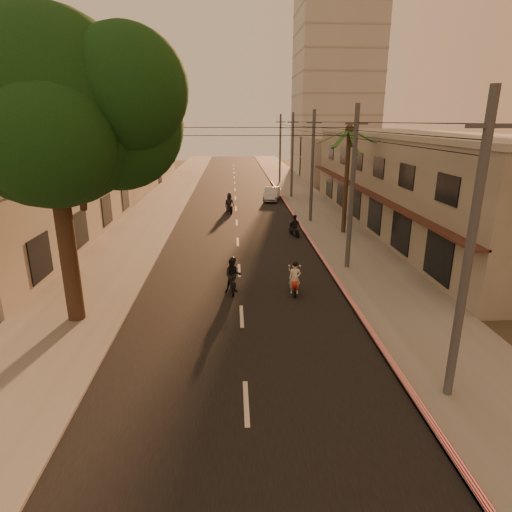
% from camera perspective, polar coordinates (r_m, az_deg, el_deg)
% --- Properties ---
extents(ground, '(160.00, 160.00, 0.00)m').
position_cam_1_polar(ground, '(17.00, -1.77, -10.97)').
color(ground, '#383023').
rests_on(ground, ground).
extents(road, '(10.00, 140.00, 0.02)m').
position_cam_1_polar(road, '(35.86, -2.59, 4.48)').
color(road, black).
rests_on(road, ground).
extents(sidewalk_right, '(5.00, 140.00, 0.12)m').
position_cam_1_polar(sidewalk_right, '(36.69, 9.24, 4.64)').
color(sidewalk_right, slate).
rests_on(sidewalk_right, ground).
extents(sidewalk_left, '(5.00, 140.00, 0.12)m').
position_cam_1_polar(sidewalk_left, '(36.57, -14.46, 4.27)').
color(sidewalk_left, slate).
rests_on(sidewalk_left, ground).
extents(curb_stripe, '(0.20, 60.00, 0.20)m').
position_cam_1_polar(curb_stripe, '(31.46, 6.85, 2.66)').
color(curb_stripe, red).
rests_on(curb_stripe, ground).
extents(shophouse_row, '(8.80, 34.20, 7.30)m').
position_cam_1_polar(shophouse_row, '(36.17, 20.38, 9.38)').
color(shophouse_row, gray).
rests_on(shophouse_row, ground).
extents(left_building, '(8.20, 24.20, 5.20)m').
position_cam_1_polar(left_building, '(32.48, -28.16, 5.70)').
color(left_building, '#9D988E').
rests_on(left_building, ground).
extents(distant_tower, '(12.10, 12.10, 28.00)m').
position_cam_1_polar(distant_tower, '(73.02, 10.53, 21.91)').
color(distant_tower, '#B7B5B2').
rests_on(distant_tower, ground).
extents(broadleaf_tree, '(9.60, 8.70, 12.10)m').
position_cam_1_polar(broadleaf_tree, '(18.21, -24.58, 17.19)').
color(broadleaf_tree, black).
rests_on(broadleaf_tree, ground).
extents(palm_tree, '(5.00, 5.00, 8.20)m').
position_cam_1_polar(palm_tree, '(32.04, 12.32, 15.44)').
color(palm_tree, black).
rests_on(palm_tree, ground).
extents(utility_poles, '(1.20, 48.26, 9.00)m').
position_cam_1_polar(utility_poles, '(35.57, 7.64, 14.86)').
color(utility_poles, '#38383A').
rests_on(utility_poles, ground).
extents(filler_right, '(8.00, 14.00, 6.00)m').
position_cam_1_polar(filler_right, '(61.83, 10.49, 12.53)').
color(filler_right, '#9D988E').
rests_on(filler_right, ground).
extents(filler_left_near, '(8.00, 14.00, 4.40)m').
position_cam_1_polar(filler_left_near, '(51.16, -18.96, 9.99)').
color(filler_left_near, '#9D988E').
rests_on(filler_left_near, ground).
extents(filler_left_far, '(8.00, 14.00, 7.00)m').
position_cam_1_polar(filler_left_far, '(68.48, -15.09, 13.11)').
color(filler_left_far, '#9D988E').
rests_on(filler_left_far, ground).
extents(scooter_red, '(0.71, 1.71, 1.68)m').
position_cam_1_polar(scooter_red, '(21.00, 5.20, -3.09)').
color(scooter_red, black).
rests_on(scooter_red, ground).
extents(scooter_mid_a, '(0.84, 1.86, 1.83)m').
position_cam_1_polar(scooter_mid_a, '(21.09, -3.09, -2.71)').
color(scooter_mid_a, black).
rests_on(scooter_mid_a, ground).
extents(scooter_mid_b, '(1.11, 1.62, 1.63)m').
position_cam_1_polar(scooter_mid_b, '(31.49, 5.17, 3.94)').
color(scooter_mid_b, black).
rests_on(scooter_mid_b, ground).
extents(scooter_far_a, '(1.14, 1.86, 1.87)m').
position_cam_1_polar(scooter_far_a, '(39.66, -3.58, 6.96)').
color(scooter_far_a, black).
rests_on(scooter_far_a, ground).
extents(parked_car, '(3.01, 4.74, 1.38)m').
position_cam_1_polar(parked_car, '(45.98, 2.11, 8.25)').
color(parked_car, '#9EA0A6').
rests_on(parked_car, ground).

